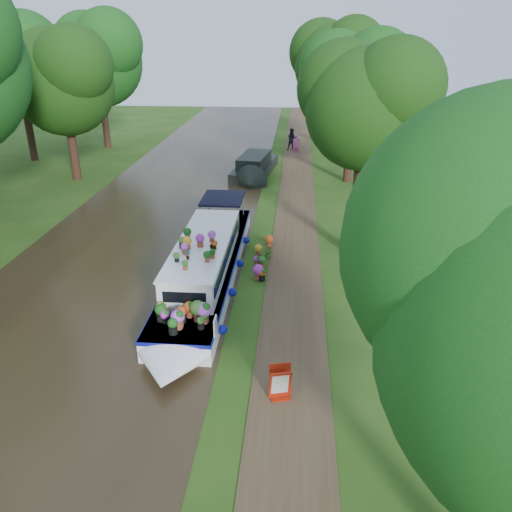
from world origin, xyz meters
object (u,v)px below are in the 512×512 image
at_px(plant_boat, 204,266).
at_px(pedestrian_pink, 296,145).
at_px(second_boat, 254,167).
at_px(sandwich_board, 280,384).
at_px(pedestrian_dark, 292,139).

distance_m(plant_boat, pedestrian_pink, 22.79).
bearing_deg(second_boat, pedestrian_pink, 72.57).
distance_m(plant_boat, sandwich_board, 7.06).
bearing_deg(sandwich_board, pedestrian_dark, 76.07).
relative_size(plant_boat, pedestrian_dark, 7.60).
distance_m(second_boat, pedestrian_pink, 6.66).
xyz_separation_m(plant_boat, pedestrian_pink, (3.31, 22.55, 0.02)).
xyz_separation_m(plant_boat, pedestrian_dark, (2.96, 24.59, 0.07)).
bearing_deg(second_boat, plant_boat, -84.18).
height_order(second_boat, sandwich_board, second_boat).
bearing_deg(second_boat, pedestrian_dark, 80.64).
bearing_deg(pedestrian_pink, second_boat, -127.03).
bearing_deg(sandwich_board, pedestrian_pink, 75.39).
distance_m(second_boat, pedestrian_dark, 8.45).
height_order(sandwich_board, pedestrian_pink, pedestrian_pink).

